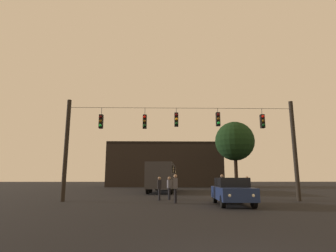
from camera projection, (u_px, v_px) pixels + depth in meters
ground_plane at (174, 192)px, 29.06m from camera, size 168.00×168.00×0.00m
overhead_signal_span at (181, 140)px, 18.44m from camera, size 15.79×0.44×6.82m
city_bus at (163, 175)px, 30.03m from camera, size 3.46×11.18×3.00m
car_near_right at (232, 191)px, 15.33m from camera, size 2.00×4.40×1.52m
pedestrian_crossing_left at (169, 187)px, 19.29m from camera, size 0.32×0.41×1.59m
pedestrian_crossing_center at (247, 186)px, 20.02m from camera, size 0.33×0.41×1.63m
pedestrian_crossing_right at (222, 185)px, 19.45m from camera, size 0.28×0.39×1.76m
pedestrian_near_bus at (175, 187)px, 16.61m from camera, size 0.30×0.40×1.73m
pedestrian_trailing at (159, 187)px, 18.69m from camera, size 0.27×0.38×1.58m
corner_building at (165, 165)px, 50.24m from camera, size 20.11×9.14×7.70m
tree_left_silhouette at (235, 141)px, 39.17m from camera, size 5.62×5.62×9.57m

